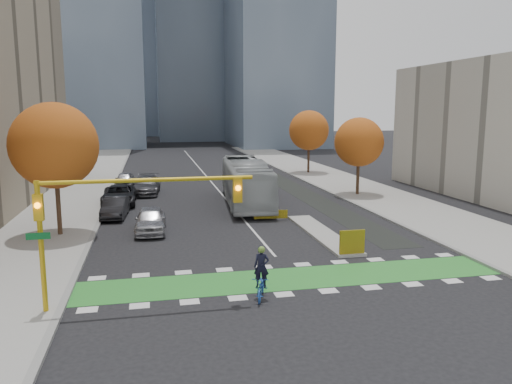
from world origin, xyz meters
name	(u,v)px	position (x,y,z in m)	size (l,w,h in m)	color
ground	(304,289)	(0.00, 0.00, 0.00)	(300.00, 300.00, 0.00)	black
sidewalk_west	(58,211)	(-13.50, 20.00, 0.07)	(7.00, 120.00, 0.15)	gray
sidewalk_east	(382,198)	(13.50, 20.00, 0.07)	(7.00, 120.00, 0.15)	gray
curb_west	(105,209)	(-10.00, 20.00, 0.07)	(0.30, 120.00, 0.16)	gray
curb_east	(345,199)	(10.00, 20.00, 0.07)	(0.30, 120.00, 0.16)	gray
bike_crossing	(294,278)	(0.00, 1.50, 0.01)	(20.00, 3.00, 0.01)	#2B852D
centre_line	(205,174)	(0.00, 40.00, 0.01)	(0.15, 70.00, 0.01)	silver
bike_lane_paint	(286,184)	(7.50, 30.00, 0.01)	(2.50, 50.00, 0.01)	black
median_island	(322,233)	(4.00, 9.00, 0.08)	(1.60, 10.00, 0.16)	gray
hazard_board	(352,242)	(4.00, 4.20, 0.80)	(1.40, 0.12, 1.30)	yellow
tower_ne	(275,0)	(20.00, 85.00, 30.00)	(18.00, 24.00, 60.00)	#47566B
tower_far	(153,0)	(-4.00, 140.00, 40.00)	(26.00, 26.00, 80.00)	#47566B
tree_west	(54,146)	(-12.00, 12.00, 5.62)	(5.20, 5.20, 8.22)	#332114
tree_east_near	(359,142)	(12.00, 22.00, 4.86)	(4.40, 4.40, 7.08)	#332114
tree_east_far	(309,130)	(12.50, 38.00, 5.24)	(4.80, 4.80, 7.65)	#332114
traffic_signal_west	(110,209)	(-7.93, -0.51, 4.03)	(8.53, 0.56, 5.20)	#BF9914
cyclist	(261,281)	(-2.03, -0.61, 0.75)	(1.25, 2.06, 2.24)	#224B9B
bus	(246,182)	(1.28, 19.95, 1.86)	(3.12, 13.33, 3.71)	#A9AEB0
parked_car_a	(150,220)	(-6.50, 11.89, 0.80)	(1.90, 4.72, 1.61)	#A8A8AE
parked_car_b	(115,208)	(-9.00, 16.89, 0.74)	(1.57, 4.49, 1.48)	black
parked_car_c	(147,185)	(-6.80, 26.89, 0.82)	(2.30, 5.66, 1.64)	#4B4A4F
parked_car_d	(119,195)	(-9.00, 21.89, 0.80)	(2.64, 5.73, 1.59)	black
parked_car_e	(125,180)	(-9.00, 31.89, 0.72)	(1.71, 4.25, 1.45)	#939398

